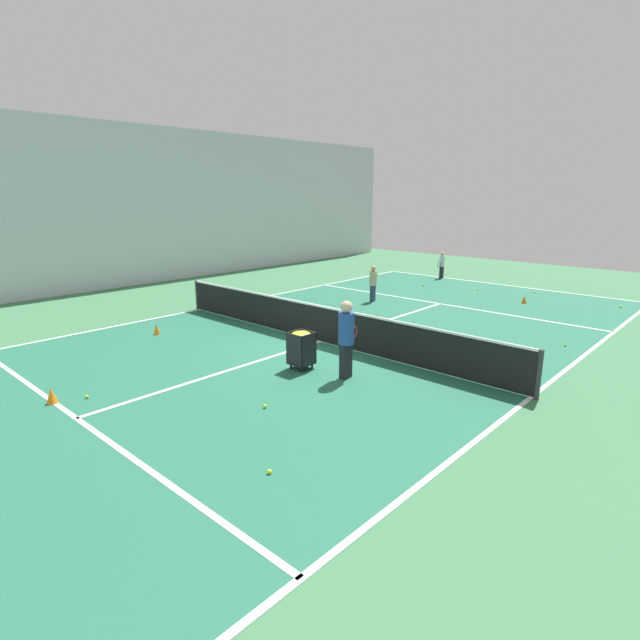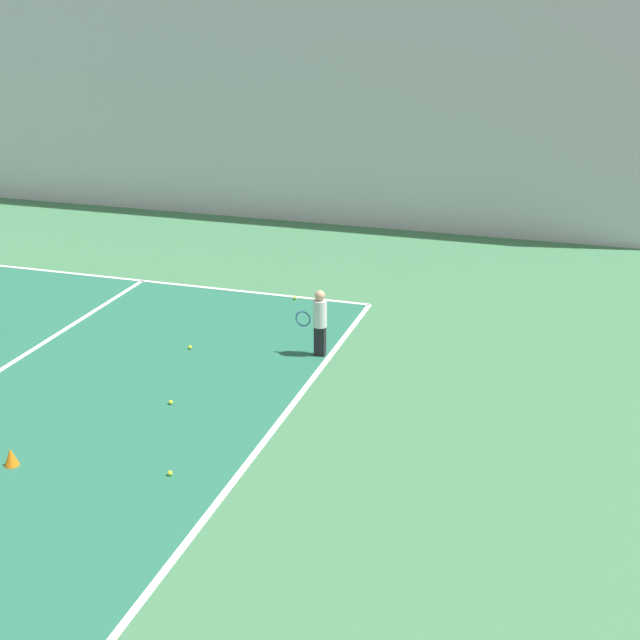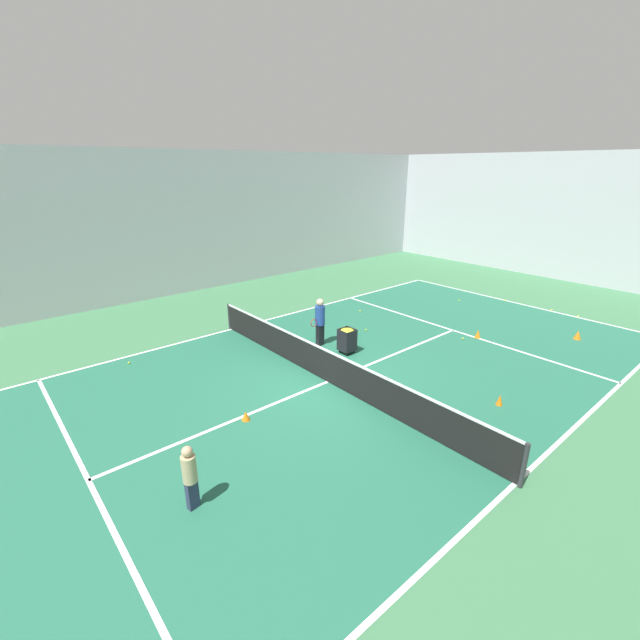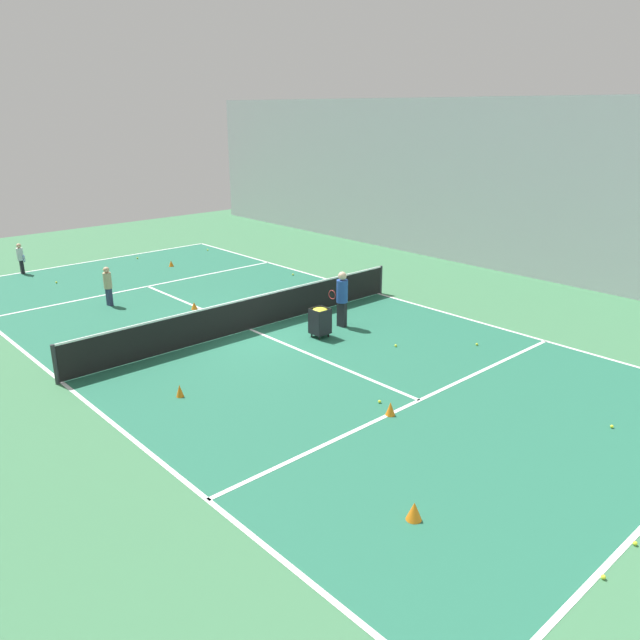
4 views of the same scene
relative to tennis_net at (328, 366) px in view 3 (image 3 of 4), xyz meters
The scene contains 26 objects.
ground_plane 0.52m from the tennis_net, ahead, with size 39.00×39.00×0.00m, color #3D754C.
court_playing_area 0.51m from the tennis_net, ahead, with size 11.10×23.08×0.00m.
line_baseline_far 11.55m from the tennis_net, 90.00° to the left, with size 11.10×0.10×0.00m, color white.
line_sideline_left 5.58m from the tennis_net, behind, with size 0.10×23.08×0.00m, color white.
line_sideline_right 5.58m from the tennis_net, ahead, with size 0.10×23.08×0.00m, color white.
line_service_near 6.37m from the tennis_net, 90.00° to the right, with size 11.10×0.10×0.00m, color white.
line_service_far 6.37m from the tennis_net, 90.00° to the left, with size 11.10×0.10×0.00m, color white.
line_centre_service 0.51m from the tennis_net, ahead, with size 0.10×12.69×0.00m, color white.
hall_enclosure_left 11.92m from the tennis_net, behind, with size 0.15×35.30×6.61m.
hall_enclosure_far 17.80m from the tennis_net, 90.00° to the left, with size 23.03×0.15×6.61m.
tennis_net is the anchor object (origin of this frame).
coach_at_net 2.75m from the tennis_net, 144.27° to the left, with size 0.36×0.67×1.68m.
child_midcourt 5.45m from the tennis_net, 68.16° to the right, with size 0.30×0.30×1.31m.
ball_cart 2.14m from the tennis_net, 121.21° to the left, with size 0.49×0.48×0.87m.
training_cone_1 4.65m from the tennis_net, 33.62° to the left, with size 0.18×0.18×0.29m, color orange.
training_cone_2 2.87m from the tennis_net, 86.43° to the right, with size 0.21×0.21×0.23m, color orange.
training_cone_3 9.63m from the tennis_net, 69.26° to the left, with size 0.26×0.26×0.31m, color orange.
training_cone_4 6.46m from the tennis_net, 80.99° to the left, with size 0.21×0.21×0.30m, color orange.
tennis_ball_0 11.73m from the tennis_net, 82.94° to the left, with size 0.07×0.07×0.07m, color yellow.
tennis_ball_1 11.90m from the tennis_net, 77.90° to the left, with size 0.07×0.07×0.07m, color yellow.
tennis_ball_3 5.90m from the tennis_net, 82.63° to the left, with size 0.07×0.07×0.07m, color yellow.
tennis_ball_4 10.00m from the tennis_net, 101.06° to the left, with size 0.07×0.07×0.07m, color yellow.
tennis_ball_7 6.38m from the tennis_net, 141.28° to the right, with size 0.07×0.07×0.07m, color yellow.
tennis_ball_8 6.52m from the tennis_net, 126.21° to the left, with size 0.07×0.07×0.07m, color yellow.
tennis_ball_9 4.38m from the tennis_net, 119.05° to the left, with size 0.07×0.07×0.07m, color yellow.
tennis_ball_12 11.45m from the tennis_net, 92.86° to the left, with size 0.07×0.07×0.07m, color yellow.
Camera 3 is at (8.23, -7.32, 5.88)m, focal length 24.00 mm.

